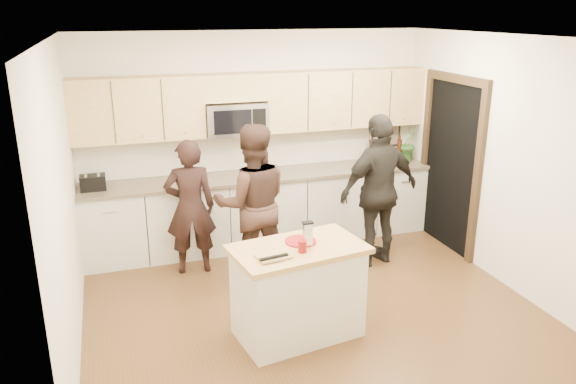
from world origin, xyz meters
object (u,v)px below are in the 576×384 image
object	(u,v)px
toaster	(93,183)
woman_right	(379,191)
island	(298,291)
woman_left	(190,207)
woman_center	(252,204)

from	to	relation	value
toaster	woman_right	bearing A→B (deg)	-17.16
island	woman_left	bearing A→B (deg)	104.69
woman_center	woman_right	xyz separation A→B (m)	(1.53, -0.05, 0.01)
woman_right	island	bearing A→B (deg)	29.49
toaster	woman_left	world-z (taller)	woman_left
island	woman_center	world-z (taller)	woman_center
island	toaster	world-z (taller)	toaster
toaster	woman_center	distance (m)	1.91
woman_center	woman_right	bearing A→B (deg)	-175.61
woman_center	woman_left	bearing A→B (deg)	-25.95
island	woman_center	size ratio (longest dim) A/B	0.72
woman_right	woman_center	bearing A→B (deg)	-12.93
island	woman_right	bearing A→B (deg)	31.83
woman_center	woman_right	distance (m)	1.53
island	woman_right	size ratio (longest dim) A/B	0.71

